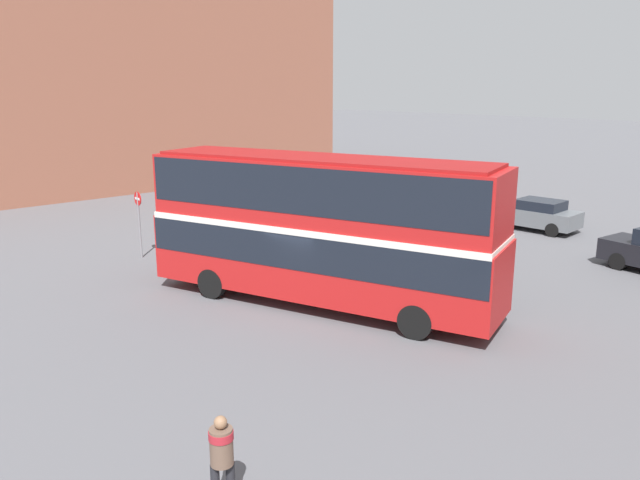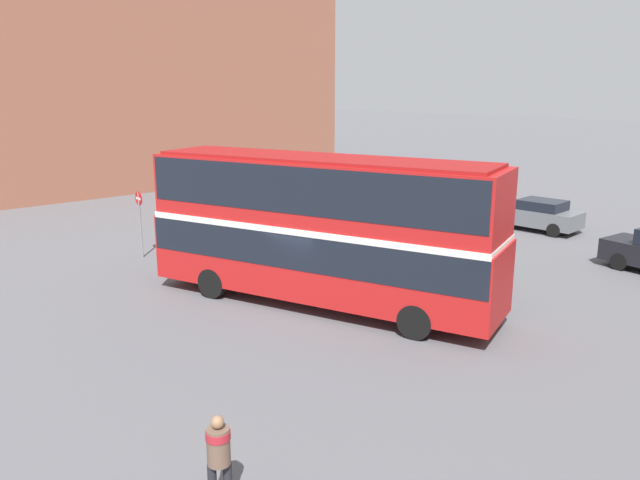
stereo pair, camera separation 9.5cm
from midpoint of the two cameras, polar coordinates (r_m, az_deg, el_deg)
The scene contains 7 objects.
ground_plane at distance 20.21m, azimuth -1.42°, elevation -5.92°, with size 240.00×240.00×0.00m, color #5B5B60.
building_row_left at distance 47.39m, azimuth -19.34°, elevation 13.50°, with size 11.81×34.36×14.27m.
double_decker_bus at distance 19.46m, azimuth 0.14°, elevation 1.66°, with size 11.70×6.15×4.76m.
pedestrian_foreground at distance 10.90m, azimuth -8.98°, elevation -18.58°, with size 0.56×0.56×1.68m.
parked_car_kerb_near at distance 32.11m, azimuth 19.46°, elevation 2.19°, with size 4.00×2.03×1.51m.
parked_car_side_street at distance 38.05m, azimuth 7.17°, elevation 4.58°, with size 4.42×2.79×1.49m.
no_entry_sign at distance 26.25m, azimuth -16.05°, elevation 2.23°, with size 0.56×0.08×2.74m.
Camera 2 is at (14.51, -12.29, 6.85)m, focal length 35.00 mm.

